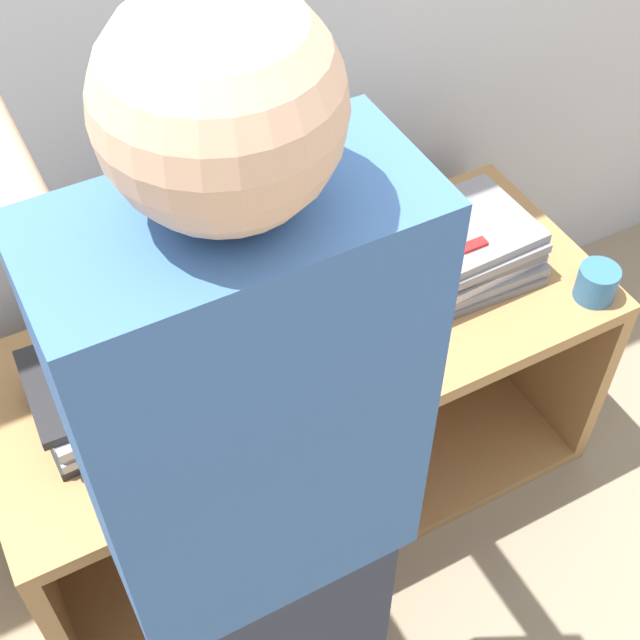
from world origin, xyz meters
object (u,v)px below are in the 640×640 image
(mug, at_px, (597,283))
(laptop_stack_right, at_px, (453,252))
(laptop_open, at_px, (290,300))
(laptop_stack_left, at_px, (127,382))
(person, at_px, (260,529))

(mug, bearing_deg, laptop_stack_right, 139.02)
(laptop_open, distance_m, laptop_stack_left, 0.38)
(laptop_stack_right, xyz_separation_m, mug, (0.24, -0.20, -0.02))
(laptop_stack_right, distance_m, person, 0.88)
(laptop_stack_right, bearing_deg, person, -143.82)
(laptop_open, xyz_separation_m, laptop_stack_right, (0.37, -0.05, 0.01))
(laptop_stack_left, xyz_separation_m, laptop_stack_right, (0.75, -0.00, 0.01))
(laptop_open, distance_m, laptop_stack_right, 0.37)
(laptop_stack_left, distance_m, laptop_stack_right, 0.75)
(laptop_stack_right, xyz_separation_m, person, (-0.69, -0.51, 0.19))
(laptop_stack_right, bearing_deg, laptop_open, 172.60)
(laptop_open, distance_m, person, 0.67)
(laptop_open, height_order, mug, laptop_open)
(laptop_stack_left, distance_m, person, 0.55)
(laptop_stack_left, bearing_deg, mug, -11.81)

